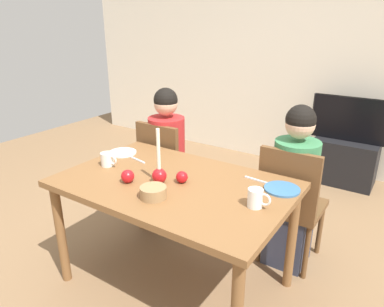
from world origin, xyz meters
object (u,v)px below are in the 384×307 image
(chair_left, at_px, (165,166))
(plate_right, at_px, (282,189))
(tv_stand, at_px, (344,161))
(apple_by_left_plate, at_px, (128,176))
(mug_right, at_px, (256,198))
(bowl_walnuts, at_px, (153,192))
(tv, at_px, (351,119))
(candle_centerpiece, at_px, (159,172))
(apple_near_candle, at_px, (182,177))
(plate_left, at_px, (123,153))
(mug_left, at_px, (108,159))
(dining_table, at_px, (174,194))
(chair_right, at_px, (290,200))
(person_right_child, at_px, (293,191))
(person_left_child, at_px, (167,159))

(chair_left, bearing_deg, plate_right, -17.30)
(tv_stand, xyz_separation_m, plate_right, (0.01, -2.04, 0.52))
(tv_stand, xyz_separation_m, apple_by_left_plate, (-0.81, -2.46, 0.55))
(mug_right, distance_m, bowl_walnuts, 0.56)
(bowl_walnuts, bearing_deg, mug_right, 22.75)
(tv, relative_size, plate_right, 3.83)
(candle_centerpiece, height_order, plate_right, candle_centerpiece)
(mug_right, relative_size, apple_near_candle, 1.74)
(plate_left, height_order, bowl_walnuts, bowl_walnuts)
(apple_by_left_plate, bearing_deg, mug_left, 157.87)
(plate_left, distance_m, bowl_walnuts, 0.76)
(dining_table, bearing_deg, chair_right, 48.31)
(candle_centerpiece, xyz_separation_m, bowl_walnuts, (0.09, -0.17, -0.04))
(chair_left, relative_size, plate_right, 4.36)
(person_right_child, xyz_separation_m, tv_stand, (0.04, 1.66, -0.33))
(plate_right, distance_m, mug_right, 0.28)
(apple_by_left_plate, bearing_deg, person_left_child, 111.69)
(dining_table, xyz_separation_m, candle_centerpiece, (-0.06, -0.06, 0.15))
(chair_right, relative_size, plate_left, 4.46)
(chair_right, xyz_separation_m, plate_left, (-1.15, -0.42, 0.24))
(bowl_walnuts, bearing_deg, plate_right, 40.81)
(mug_left, bearing_deg, chair_left, 92.15)
(chair_left, bearing_deg, mug_left, -87.85)
(dining_table, distance_m, candle_centerpiece, 0.18)
(plate_left, xyz_separation_m, mug_right, (1.15, -0.20, 0.05))
(tv, distance_m, bowl_walnuts, 2.59)
(dining_table, distance_m, tv, 2.37)
(tv_stand, distance_m, tv, 0.47)
(person_right_child, bearing_deg, tv, 88.58)
(candle_centerpiece, distance_m, mug_left, 0.46)
(person_left_child, height_order, person_right_child, same)
(apple_by_left_plate, bearing_deg, bowl_walnuts, -14.91)
(plate_right, xyz_separation_m, mug_left, (-1.11, -0.30, 0.04))
(mug_left, distance_m, mug_right, 1.06)
(apple_near_candle, bearing_deg, mug_left, -174.10)
(apple_near_candle, bearing_deg, plate_right, 23.77)
(person_right_child, relative_size, bowl_walnuts, 7.93)
(tv_stand, height_order, bowl_walnuts, bowl_walnuts)
(plate_right, bearing_deg, person_left_child, 161.21)
(dining_table, relative_size, plate_right, 6.79)
(person_left_child, xyz_separation_m, bowl_walnuts, (0.57, -0.87, 0.21))
(chair_left, relative_size, person_left_child, 0.77)
(plate_left, bearing_deg, apple_near_candle, -14.44)
(chair_right, distance_m, tv, 1.71)
(tv, height_order, apple_near_candle, tv)
(tv, relative_size, bowl_walnuts, 5.35)
(tv_stand, distance_m, plate_left, 2.48)
(plate_right, relative_size, bowl_walnuts, 1.40)
(chair_right, distance_m, candle_centerpiece, 0.95)
(chair_right, bearing_deg, mug_left, -148.54)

